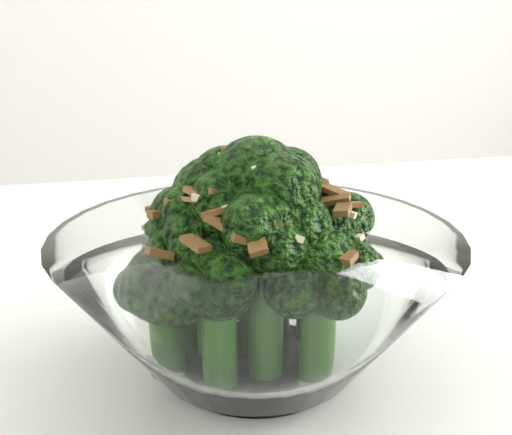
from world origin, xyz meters
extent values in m
cylinder|color=white|center=(-0.21, -0.06, 0.75)|extent=(0.09, 0.09, 0.01)
cylinder|color=#225115|center=(-0.21, -0.06, 0.81)|extent=(0.02, 0.02, 0.09)
sphere|color=#1B470D|center=(-0.21, -0.06, 0.86)|extent=(0.05, 0.05, 0.05)
cylinder|color=#225115|center=(-0.20, -0.03, 0.80)|extent=(0.02, 0.02, 0.08)
sphere|color=#1B470D|center=(-0.20, -0.03, 0.86)|extent=(0.05, 0.05, 0.05)
cylinder|color=#225115|center=(-0.23, -0.04, 0.80)|extent=(0.02, 0.02, 0.08)
sphere|color=#1B470D|center=(-0.23, -0.04, 0.85)|extent=(0.05, 0.05, 0.05)
cylinder|color=#225115|center=(-0.21, -0.08, 0.80)|extent=(0.02, 0.02, 0.07)
sphere|color=#1B470D|center=(-0.21, -0.08, 0.85)|extent=(0.05, 0.05, 0.05)
cylinder|color=#225115|center=(-0.18, -0.06, 0.79)|extent=(0.02, 0.02, 0.06)
sphere|color=#1B470D|center=(-0.18, -0.06, 0.83)|extent=(0.05, 0.05, 0.05)
cylinder|color=#225115|center=(-0.25, -0.04, 0.79)|extent=(0.02, 0.02, 0.06)
sphere|color=#1B470D|center=(-0.25, -0.04, 0.83)|extent=(0.05, 0.05, 0.05)
cylinder|color=#225115|center=(-0.19, -0.09, 0.79)|extent=(0.02, 0.02, 0.05)
sphere|color=#1B470D|center=(-0.19, -0.09, 0.83)|extent=(0.05, 0.05, 0.05)
cylinder|color=#225115|center=(-0.24, -0.09, 0.79)|extent=(0.02, 0.02, 0.05)
sphere|color=#1B470D|center=(-0.24, -0.09, 0.82)|extent=(0.04, 0.04, 0.04)
cylinder|color=#225115|center=(-0.17, -0.02, 0.78)|extent=(0.02, 0.02, 0.04)
sphere|color=#1B470D|center=(-0.17, -0.02, 0.82)|extent=(0.04, 0.04, 0.04)
cylinder|color=#225115|center=(-0.27, -0.07, 0.78)|extent=(0.02, 0.02, 0.04)
sphere|color=#1B470D|center=(-0.27, -0.07, 0.81)|extent=(0.04, 0.04, 0.04)
cylinder|color=#225115|center=(-0.21, -0.01, 0.79)|extent=(0.02, 0.02, 0.05)
sphere|color=#1B470D|center=(-0.21, -0.01, 0.82)|extent=(0.04, 0.04, 0.04)
cylinder|color=#225115|center=(-0.18, -0.04, 0.79)|extent=(0.02, 0.02, 0.05)
sphere|color=#1B470D|center=(-0.18, -0.04, 0.82)|extent=(0.04, 0.04, 0.04)
cylinder|color=#225115|center=(-0.24, -0.05, 0.80)|extent=(0.02, 0.02, 0.07)
sphere|color=#1B470D|center=(-0.24, -0.05, 0.85)|extent=(0.05, 0.05, 0.05)
cube|color=brown|center=(-0.27, -0.08, 0.84)|extent=(0.02, 0.01, 0.01)
cube|color=brown|center=(-0.26, -0.02, 0.84)|extent=(0.02, 0.01, 0.01)
cube|color=brown|center=(-0.16, -0.07, 0.85)|extent=(0.02, 0.01, 0.00)
cube|color=brown|center=(-0.24, -0.05, 0.87)|extent=(0.02, 0.01, 0.01)
cube|color=brown|center=(-0.21, 0.00, 0.85)|extent=(0.02, 0.02, 0.01)
cube|color=brown|center=(-0.19, -0.05, 0.87)|extent=(0.02, 0.02, 0.01)
cube|color=brown|center=(-0.22, -0.01, 0.86)|extent=(0.01, 0.02, 0.01)
cube|color=brown|center=(-0.26, -0.06, 0.86)|extent=(0.01, 0.01, 0.00)
cube|color=brown|center=(-0.17, -0.07, 0.86)|extent=(0.02, 0.01, 0.01)
cube|color=brown|center=(-0.17, -0.08, 0.86)|extent=(0.01, 0.02, 0.01)
cube|color=brown|center=(-0.17, -0.06, 0.86)|extent=(0.02, 0.01, 0.01)
cube|color=brown|center=(-0.19, -0.04, 0.86)|extent=(0.02, 0.01, 0.01)
cube|color=brown|center=(-0.25, -0.03, 0.85)|extent=(0.02, 0.02, 0.01)
cube|color=brown|center=(-0.23, -0.01, 0.85)|extent=(0.01, 0.01, 0.01)
cube|color=brown|center=(-0.25, -0.07, 0.86)|extent=(0.01, 0.01, 0.01)
cube|color=brown|center=(-0.21, -0.01, 0.85)|extent=(0.01, 0.01, 0.01)
cube|color=brown|center=(-0.25, -0.04, 0.86)|extent=(0.01, 0.01, 0.01)
cube|color=brown|center=(-0.22, -0.05, 0.88)|extent=(0.02, 0.01, 0.01)
cube|color=brown|center=(-0.18, -0.05, 0.86)|extent=(0.01, 0.01, 0.01)
cube|color=brown|center=(-0.26, -0.04, 0.85)|extent=(0.02, 0.01, 0.01)
cube|color=brown|center=(-0.20, 0.01, 0.84)|extent=(0.02, 0.02, 0.00)
cube|color=brown|center=(-0.25, -0.06, 0.86)|extent=(0.02, 0.02, 0.01)
cube|color=brown|center=(-0.24, -0.08, 0.86)|extent=(0.02, 0.01, 0.01)
cube|color=brown|center=(-0.24, -0.07, 0.87)|extent=(0.01, 0.02, 0.01)
cube|color=brown|center=(-0.25, -0.05, 0.87)|extent=(0.01, 0.01, 0.01)
cube|color=brown|center=(-0.25, -0.06, 0.86)|extent=(0.01, 0.02, 0.01)
cube|color=brown|center=(-0.21, -0.04, 0.88)|extent=(0.02, 0.01, 0.01)
cube|color=brown|center=(-0.20, -0.04, 0.87)|extent=(0.01, 0.02, 0.01)
cube|color=brown|center=(-0.22, -0.10, 0.86)|extent=(0.01, 0.01, 0.01)
cube|color=brown|center=(-0.23, -0.10, 0.85)|extent=(0.02, 0.01, 0.01)
cube|color=brown|center=(-0.17, -0.05, 0.86)|extent=(0.02, 0.02, 0.01)
cube|color=brown|center=(-0.19, -0.04, 0.86)|extent=(0.01, 0.01, 0.01)
cube|color=brown|center=(-0.18, -0.11, 0.84)|extent=(0.02, 0.02, 0.01)
cube|color=brown|center=(-0.16, -0.02, 0.84)|extent=(0.01, 0.02, 0.01)
cube|color=brown|center=(-0.20, 0.01, 0.84)|extent=(0.01, 0.01, 0.01)
cube|color=brown|center=(-0.21, 0.01, 0.84)|extent=(0.02, 0.02, 0.01)
cube|color=brown|center=(-0.22, -0.01, 0.85)|extent=(0.01, 0.02, 0.00)
cube|color=brown|center=(-0.21, -0.07, 0.88)|extent=(0.02, 0.02, 0.01)
cube|color=brown|center=(-0.21, -0.03, 0.88)|extent=(0.01, 0.01, 0.01)
cube|color=brown|center=(-0.22, -0.11, 0.85)|extent=(0.01, 0.02, 0.01)
cube|color=brown|center=(-0.25, -0.09, 0.85)|extent=(0.01, 0.02, 0.01)
cube|color=brown|center=(-0.19, 0.00, 0.84)|extent=(0.02, 0.02, 0.01)
cube|color=brown|center=(-0.24, -0.02, 0.85)|extent=(0.01, 0.01, 0.00)
cube|color=brown|center=(-0.19, -0.04, 0.87)|extent=(0.02, 0.01, 0.01)
cube|color=brown|center=(-0.24, -0.09, 0.86)|extent=(0.01, 0.01, 0.01)
cube|color=brown|center=(-0.21, -0.03, 0.87)|extent=(0.01, 0.01, 0.01)
cube|color=beige|center=(-0.26, -0.04, 0.85)|extent=(0.00, 0.00, 0.00)
cube|color=beige|center=(-0.25, -0.03, 0.86)|extent=(0.01, 0.01, 0.00)
cube|color=beige|center=(-0.17, -0.09, 0.84)|extent=(0.01, 0.01, 0.00)
cube|color=beige|center=(-0.16, -0.03, 0.85)|extent=(0.01, 0.01, 0.00)
cube|color=beige|center=(-0.20, -0.06, 0.88)|extent=(0.00, 0.00, 0.00)
cube|color=beige|center=(-0.17, -0.02, 0.85)|extent=(0.01, 0.01, 0.01)
cube|color=beige|center=(-0.18, -0.01, 0.84)|extent=(0.01, 0.01, 0.00)
cube|color=beige|center=(-0.17, -0.07, 0.85)|extent=(0.01, 0.01, 0.00)
cube|color=beige|center=(-0.22, -0.07, 0.88)|extent=(0.00, 0.00, 0.00)
cube|color=beige|center=(-0.26, -0.03, 0.85)|extent=(0.00, 0.01, 0.00)
cube|color=beige|center=(-0.22, -0.01, 0.86)|extent=(0.01, 0.01, 0.01)
cube|color=beige|center=(-0.22, -0.07, 0.88)|extent=(0.01, 0.01, 0.01)
cube|color=beige|center=(-0.24, -0.04, 0.87)|extent=(0.01, 0.00, 0.00)
cube|color=beige|center=(-0.22, -0.09, 0.87)|extent=(0.00, 0.00, 0.00)
cube|color=beige|center=(-0.21, -0.09, 0.86)|extent=(0.01, 0.01, 0.00)
cube|color=beige|center=(-0.18, 0.00, 0.84)|extent=(0.00, 0.00, 0.00)
cube|color=beige|center=(-0.20, -0.11, 0.85)|extent=(0.01, 0.01, 0.01)
cube|color=beige|center=(-0.25, -0.03, 0.86)|extent=(0.01, 0.00, 0.00)
cube|color=beige|center=(-0.21, -0.08, 0.86)|extent=(0.00, 0.00, 0.00)
cube|color=beige|center=(-0.25, -0.02, 0.85)|extent=(0.01, 0.01, 0.01)
cube|color=beige|center=(-0.25, -0.01, 0.85)|extent=(0.01, 0.01, 0.01)
cube|color=beige|center=(-0.20, -0.06, 0.88)|extent=(0.01, 0.01, 0.01)
cube|color=beige|center=(-0.19, -0.08, 0.87)|extent=(0.01, 0.01, 0.00)
cube|color=beige|center=(-0.23, -0.09, 0.86)|extent=(0.01, 0.01, 0.00)
cube|color=beige|center=(-0.25, -0.07, 0.86)|extent=(0.01, 0.01, 0.00)
cube|color=beige|center=(-0.24, -0.06, 0.86)|extent=(0.00, 0.00, 0.00)
cube|color=beige|center=(-0.22, -0.05, 0.89)|extent=(0.01, 0.00, 0.01)
cube|color=beige|center=(-0.21, -0.08, 0.87)|extent=(0.01, 0.01, 0.00)
cube|color=beige|center=(-0.23, -0.05, 0.88)|extent=(0.01, 0.01, 0.01)
camera|label=1|loc=(-0.29, -0.41, 0.97)|focal=50.00mm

